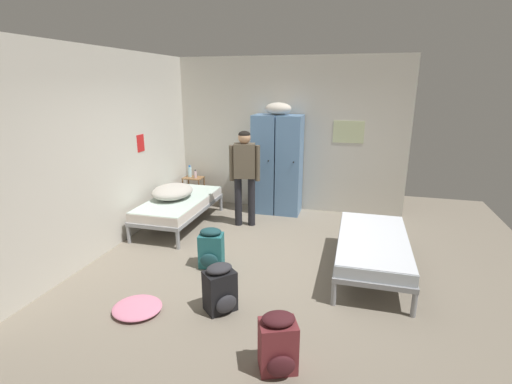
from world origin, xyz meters
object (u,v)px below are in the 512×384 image
locker_bank (277,163)px  person_traveler (245,170)px  bed_right (373,245)px  bedding_heap (173,191)px  water_bottle (190,172)px  backpack_black (220,289)px  backpack_teal (211,249)px  shelf_unit (194,188)px  clothes_pile_pink (137,308)px  backpack_maroon (278,344)px  bed_left_rear (179,204)px  lotion_bottle (195,174)px

locker_bank → person_traveler: size_ratio=1.25×
bed_right → bedding_heap: (-3.31, 0.88, 0.23)m
water_bottle → bed_right: bearing=-30.2°
bedding_heap → backpack_black: (1.71, -2.23, -0.35)m
backpack_teal → backpack_black: size_ratio=1.00×
person_traveler → water_bottle: person_traveler is taller
shelf_unit → clothes_pile_pink: size_ratio=1.05×
backpack_maroon → clothes_pile_pink: (-1.66, 0.44, -0.22)m
locker_bank → water_bottle: size_ratio=8.59×
bedding_heap → person_traveler: person_traveler is taller
bedding_heap → backpack_black: size_ratio=1.47×
bed_left_rear → person_traveler: size_ratio=1.15×
shelf_unit → bed_right: bearing=-30.5°
bed_left_rear → bed_right: same height
water_bottle → backpack_teal: bearing=-59.7°
water_bottle → person_traveler: bearing=-31.1°
locker_bank → bed_right: (1.72, -2.04, -0.59)m
shelf_unit → bed_left_rear: (0.25, -1.15, 0.04)m
shelf_unit → bed_left_rear: 1.18m
backpack_maroon → clothes_pile_pink: bearing=165.2°
locker_bank → lotion_bottle: size_ratio=12.08×
bed_left_rear → backpack_teal: backpack_teal is taller
lotion_bottle → backpack_maroon: bearing=-57.6°
bedding_heap → water_bottle: size_ratio=3.37×
bed_left_rear → bedding_heap: bedding_heap is taller
backpack_teal → clothes_pile_pink: bearing=-108.0°
backpack_black → backpack_maroon: 1.06m
bed_left_rear → bedding_heap: bearing=-179.1°
shelf_unit → bedding_heap: (0.14, -1.15, 0.26)m
person_traveler → backpack_maroon: (1.28, -3.24, -0.74)m
backpack_maroon → backpack_teal: bearing=127.9°
lotion_bottle → clothes_pile_pink: lotion_bottle is taller
backpack_black → shelf_unit: bearing=118.6°
bed_left_rear → water_bottle: water_bottle is taller
locker_bank → lotion_bottle: locker_bank is taller
locker_bank → backpack_maroon: locker_bank is taller
backpack_teal → backpack_maroon: 2.08m
locker_bank → backpack_teal: locker_bank is taller
water_bottle → backpack_black: bearing=-60.5°
backpack_teal → shelf_unit: bearing=119.1°
locker_bank → bedding_heap: bearing=-144.1°
clothes_pile_pink → water_bottle: bearing=106.0°
locker_bank → backpack_teal: size_ratio=3.76×
bedding_heap → backpack_black: 2.83m
bed_left_rear → person_traveler: person_traveler is taller
locker_bank → bed_left_rear: size_ratio=1.09×
water_bottle → shelf_unit: bearing=-14.0°
bed_left_rear → backpack_black: (1.59, -2.23, -0.12)m
backpack_black → person_traveler: bearing=101.0°
bed_left_rear → backpack_maroon: size_ratio=3.45×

